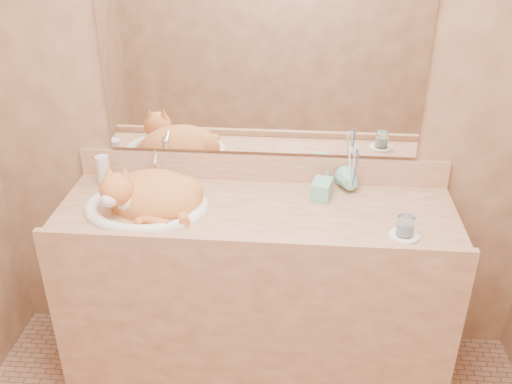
# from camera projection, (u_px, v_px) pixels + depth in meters

# --- Properties ---
(wall_back) EXTENTS (2.40, 0.02, 2.50)m
(wall_back) POSITION_uv_depth(u_px,v_px,m) (262.00, 92.00, 2.33)
(wall_back) COLOR brown
(wall_back) RESTS_ON ground
(vanity_counter) EXTENTS (1.60, 0.55, 0.85)m
(vanity_counter) POSITION_uv_depth(u_px,v_px,m) (256.00, 294.00, 2.48)
(vanity_counter) COLOR #935E42
(vanity_counter) RESTS_ON floor
(mirror) EXTENTS (1.30, 0.02, 0.80)m
(mirror) POSITION_uv_depth(u_px,v_px,m) (262.00, 59.00, 2.25)
(mirror) COLOR white
(mirror) RESTS_ON wall_back
(sink_basin) EXTENTS (0.52, 0.44, 0.15)m
(sink_basin) POSITION_uv_depth(u_px,v_px,m) (145.00, 191.00, 2.26)
(sink_basin) COLOR white
(sink_basin) RESTS_ON vanity_counter
(faucet) EXTENTS (0.07, 0.12, 0.15)m
(faucet) POSITION_uv_depth(u_px,v_px,m) (156.00, 170.00, 2.42)
(faucet) COLOR white
(faucet) RESTS_ON vanity_counter
(cat) EXTENTS (0.43, 0.37, 0.21)m
(cat) POSITION_uv_depth(u_px,v_px,m) (150.00, 194.00, 2.27)
(cat) COLOR #C3642D
(cat) RESTS_ON sink_basin
(soap_dispenser) EXTENTS (0.09, 0.09, 0.17)m
(soap_dispenser) POSITION_uv_depth(u_px,v_px,m) (319.00, 185.00, 2.29)
(soap_dispenser) COLOR #76BDA4
(soap_dispenser) RESTS_ON vanity_counter
(toothbrush_cup) EXTENTS (0.12, 0.12, 0.09)m
(toothbrush_cup) POSITION_uv_depth(u_px,v_px,m) (351.00, 185.00, 2.37)
(toothbrush_cup) COLOR #76BDA4
(toothbrush_cup) RESTS_ON vanity_counter
(toothbrushes) EXTENTS (0.04, 0.04, 0.22)m
(toothbrushes) POSITION_uv_depth(u_px,v_px,m) (353.00, 167.00, 2.33)
(toothbrushes) COLOR silver
(toothbrushes) RESTS_ON toothbrush_cup
(saucer) EXTENTS (0.11, 0.11, 0.01)m
(saucer) POSITION_uv_depth(u_px,v_px,m) (404.00, 236.00, 2.10)
(saucer) COLOR white
(saucer) RESTS_ON vanity_counter
(water_glass) EXTENTS (0.06, 0.06, 0.08)m
(water_glass) POSITION_uv_depth(u_px,v_px,m) (405.00, 226.00, 2.08)
(water_glass) COLOR white
(water_glass) RESTS_ON saucer
(lotion_bottle) EXTENTS (0.06, 0.06, 0.13)m
(lotion_bottle) POSITION_uv_depth(u_px,v_px,m) (103.00, 171.00, 2.44)
(lotion_bottle) COLOR silver
(lotion_bottle) RESTS_ON vanity_counter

